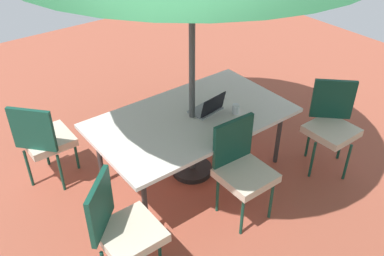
{
  "coord_description": "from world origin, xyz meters",
  "views": [
    {
      "loc": [
        2.18,
        2.84,
        3.0
      ],
      "look_at": [
        0.0,
        0.0,
        0.58
      ],
      "focal_mm": 39.32,
      "sensor_mm": 36.0,
      "label": 1
    }
  ],
  "objects_px": {
    "chair_northeast": "(122,227)",
    "cup": "(236,109)",
    "chair_north": "(242,166)",
    "laptop": "(208,108)",
    "chair_southeast": "(44,138)",
    "dining_table": "(192,120)",
    "chair_northwest": "(332,123)"
  },
  "relations": [
    {
      "from": "chair_northeast",
      "to": "cup",
      "type": "bearing_deg",
      "value": -27.18
    },
    {
      "from": "chair_north",
      "to": "laptop",
      "type": "bearing_deg",
      "value": 78.59
    },
    {
      "from": "chair_southeast",
      "to": "laptop",
      "type": "height_order",
      "value": "chair_southeast"
    },
    {
      "from": "laptop",
      "to": "chair_north",
      "type": "bearing_deg",
      "value": 68.3
    },
    {
      "from": "dining_table",
      "to": "laptop",
      "type": "distance_m",
      "value": 0.2
    },
    {
      "from": "chair_southeast",
      "to": "cup",
      "type": "bearing_deg",
      "value": -162.87
    },
    {
      "from": "chair_northwest",
      "to": "chair_north",
      "type": "distance_m",
      "value": 1.26
    },
    {
      "from": "laptop",
      "to": "cup",
      "type": "relative_size",
      "value": 3.6
    },
    {
      "from": "cup",
      "to": "chair_north",
      "type": "bearing_deg",
      "value": 53.91
    },
    {
      "from": "chair_northwest",
      "to": "dining_table",
      "type": "bearing_deg",
      "value": -167.99
    },
    {
      "from": "chair_northwest",
      "to": "laptop",
      "type": "bearing_deg",
      "value": -170.81
    },
    {
      "from": "chair_north",
      "to": "chair_southeast",
      "type": "bearing_deg",
      "value": 131.89
    },
    {
      "from": "chair_northeast",
      "to": "laptop",
      "type": "relative_size",
      "value": 2.79
    },
    {
      "from": "chair_northeast",
      "to": "chair_northwest",
      "type": "distance_m",
      "value": 2.5
    },
    {
      "from": "chair_southeast",
      "to": "cup",
      "type": "distance_m",
      "value": 1.96
    },
    {
      "from": "chair_north",
      "to": "laptop",
      "type": "distance_m",
      "value": 0.77
    },
    {
      "from": "chair_northeast",
      "to": "chair_northwest",
      "type": "relative_size",
      "value": 1.0
    },
    {
      "from": "dining_table",
      "to": "laptop",
      "type": "relative_size",
      "value": 5.76
    },
    {
      "from": "chair_southeast",
      "to": "laptop",
      "type": "relative_size",
      "value": 2.79
    },
    {
      "from": "dining_table",
      "to": "chair_north",
      "type": "relative_size",
      "value": 2.06
    },
    {
      "from": "chair_northeast",
      "to": "chair_north",
      "type": "xyz_separation_m",
      "value": [
        -1.24,
        0.03,
        0.0
      ]
    },
    {
      "from": "dining_table",
      "to": "chair_southeast",
      "type": "xyz_separation_m",
      "value": [
        1.27,
        -0.79,
        -0.13
      ]
    },
    {
      "from": "chair_northeast",
      "to": "dining_table",
      "type": "bearing_deg",
      "value": -13.96
    },
    {
      "from": "dining_table",
      "to": "chair_northwest",
      "type": "xyz_separation_m",
      "value": [
        -1.26,
        0.79,
        -0.13
      ]
    },
    {
      "from": "chair_northeast",
      "to": "chair_northwest",
      "type": "bearing_deg",
      "value": -45.79
    },
    {
      "from": "chair_northeast",
      "to": "chair_northwest",
      "type": "xyz_separation_m",
      "value": [
        -2.5,
        0.07,
        0.0
      ]
    },
    {
      "from": "dining_table",
      "to": "laptop",
      "type": "bearing_deg",
      "value": 168.83
    },
    {
      "from": "chair_southeast",
      "to": "cup",
      "type": "relative_size",
      "value": 10.04
    },
    {
      "from": "chair_southeast",
      "to": "chair_northwest",
      "type": "bearing_deg",
      "value": -163.37
    },
    {
      "from": "dining_table",
      "to": "cup",
      "type": "bearing_deg",
      "value": 150.12
    },
    {
      "from": "laptop",
      "to": "chair_southeast",
      "type": "bearing_deg",
      "value": -37.75
    },
    {
      "from": "chair_northeast",
      "to": "cup",
      "type": "relative_size",
      "value": 10.04
    }
  ]
}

